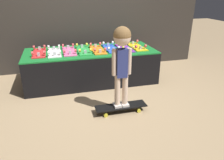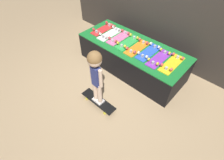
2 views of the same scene
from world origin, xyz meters
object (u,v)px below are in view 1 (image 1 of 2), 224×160
skateboard_red_on_rack (39,52)px  skateboard_white_on_rack (54,52)px  skateboard_green_on_rack (84,50)px  skateboard_pink_on_rack (69,51)px  child (122,53)px  skateboard_yellow_on_rack (137,46)px  skateboard_blue_on_rack (111,48)px  skateboard_on_floor (121,107)px  skateboard_purple_on_rack (124,47)px  skateboard_orange_on_rack (98,49)px

skateboard_red_on_rack → skateboard_white_on_rack: same height
skateboard_white_on_rack → skateboard_green_on_rack: size_ratio=1.00×
skateboard_pink_on_rack → child: bearing=-64.7°
skateboard_red_on_rack → skateboard_green_on_rack: same height
child → skateboard_yellow_on_rack: bearing=61.2°
skateboard_pink_on_rack → skateboard_yellow_on_rack: bearing=-0.1°
skateboard_blue_on_rack → skateboard_yellow_on_rack: bearing=-0.5°
skateboard_green_on_rack → child: size_ratio=0.57×
skateboard_green_on_rack → child: (0.31, -1.16, 0.24)m
skateboard_red_on_rack → child: (1.04, -1.19, 0.24)m
skateboard_pink_on_rack → skateboard_yellow_on_rack: same height
skateboard_blue_on_rack → skateboard_green_on_rack: bearing=-178.4°
skateboard_yellow_on_rack → skateboard_on_floor: size_ratio=0.87×
skateboard_red_on_rack → skateboard_yellow_on_rack: 1.69m
skateboard_purple_on_rack → skateboard_white_on_rack: bearing=179.5°
skateboard_yellow_on_rack → skateboard_on_floor: skateboard_yellow_on_rack is taller
skateboard_pink_on_rack → skateboard_purple_on_rack: bearing=-1.9°
skateboard_orange_on_rack → child: child is taller
skateboard_blue_on_rack → child: (-0.17, -1.17, 0.24)m
skateboard_white_on_rack → skateboard_on_floor: (0.79, -1.15, -0.51)m
skateboard_pink_on_rack → skateboard_on_floor: bearing=-64.7°
skateboard_green_on_rack → skateboard_orange_on_rack: size_ratio=1.00×
skateboard_green_on_rack → child: 1.23m
skateboard_pink_on_rack → skateboard_green_on_rack: bearing=-3.1°
skateboard_red_on_rack → skateboard_green_on_rack: size_ratio=1.00×
skateboard_pink_on_rack → skateboard_on_floor: (0.55, -1.17, -0.51)m
skateboard_white_on_rack → skateboard_yellow_on_rack: size_ratio=1.00×
skateboard_white_on_rack → skateboard_blue_on_rack: bearing=1.3°
skateboard_pink_on_rack → skateboard_yellow_on_rack: 1.20m
skateboard_white_on_rack → skateboard_green_on_rack: same height
skateboard_green_on_rack → skateboard_blue_on_rack: same height
skateboard_green_on_rack → skateboard_yellow_on_rack: bearing=0.6°
skateboard_pink_on_rack → child: 1.32m
skateboard_red_on_rack → child: size_ratio=0.57×
skateboard_yellow_on_rack → child: bearing=-119.0°
skateboard_green_on_rack → skateboard_purple_on_rack: bearing=-1.5°
skateboard_pink_on_rack → child: (0.55, -1.17, 0.24)m
skateboard_red_on_rack → child: bearing=-49.0°
skateboard_blue_on_rack → skateboard_on_floor: size_ratio=0.87×
skateboard_white_on_rack → skateboard_blue_on_rack: (0.96, 0.02, 0.00)m
skateboard_red_on_rack → skateboard_yellow_on_rack: (1.68, -0.02, 0.00)m
skateboard_green_on_rack → skateboard_yellow_on_rack: (0.96, 0.01, 0.00)m
child → skateboard_white_on_rack: bearing=124.8°
skateboard_purple_on_rack → child: child is taller
skateboard_on_floor → skateboard_orange_on_rack: bearing=93.6°
skateboard_orange_on_rack → child: bearing=-86.4°
skateboard_blue_on_rack → skateboard_yellow_on_rack: size_ratio=1.00×
skateboard_green_on_rack → skateboard_white_on_rack: bearing=-179.1°
skateboard_yellow_on_rack → skateboard_orange_on_rack: bearing=-177.9°
skateboard_orange_on_rack → skateboard_blue_on_rack: bearing=7.2°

